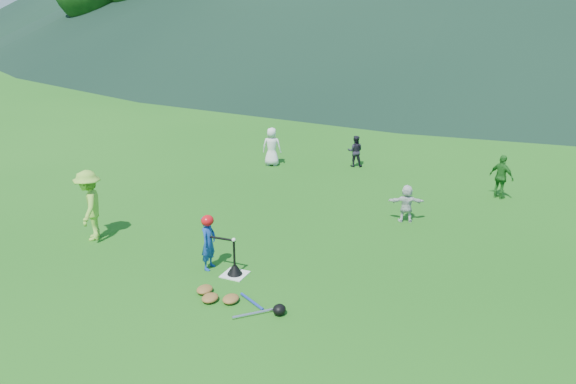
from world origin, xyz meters
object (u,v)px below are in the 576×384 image
object	(u,v)px
home_plate	(235,274)
fielder_b	(355,151)
equipment_pile	(230,299)
fielder_c	(501,177)
batting_tee	(235,269)
batter_child	(209,243)
fielder_a	(272,147)
adult_coach	(90,205)
fielder_d	(406,203)

from	to	relation	value
home_plate	fielder_b	size ratio (longest dim) A/B	0.45
equipment_pile	fielder_c	bearing A→B (deg)	63.43
fielder_b	fielder_c	size ratio (longest dim) A/B	0.84
home_plate	batting_tee	distance (m)	0.12
batter_child	fielder_a	size ratio (longest dim) A/B	0.90
home_plate	batter_child	bearing A→B (deg)	175.55
fielder_a	equipment_pile	xyz separation A→B (m)	(3.04, -7.97, -0.54)
batting_tee	fielder_b	bearing A→B (deg)	91.09
home_plate	fielder_a	xyz separation A→B (m)	(-2.60, 7.03, 0.60)
fielder_a	equipment_pile	world-z (taller)	fielder_a
adult_coach	fielder_b	size ratio (longest dim) A/B	1.58
home_plate	batter_child	size ratio (longest dim) A/B	0.41
fielder_c	equipment_pile	xyz separation A→B (m)	(-3.83, -7.66, -0.52)
fielder_b	home_plate	bearing A→B (deg)	73.62
fielder_b	batting_tee	size ratio (longest dim) A/B	1.46
home_plate	fielder_d	xyz separation A→B (m)	(2.37, 4.07, 0.45)
fielder_d	equipment_pile	distance (m)	5.38
fielder_b	adult_coach	bearing A→B (deg)	47.88
fielder_b	fielder_d	xyz separation A→B (m)	(2.52, -3.92, -0.04)
fielder_c	fielder_b	bearing A→B (deg)	13.03
batting_tee	adult_coach	bearing A→B (deg)	176.52
fielder_b	batting_tee	bearing A→B (deg)	73.62
fielder_c	fielder_d	bearing A→B (deg)	83.39
fielder_b	fielder_c	bearing A→B (deg)	146.59
fielder_d	fielder_b	bearing A→B (deg)	-77.90
home_plate	fielder_b	xyz separation A→B (m)	(-0.15, 7.98, 0.49)
adult_coach	fielder_a	distance (m)	6.90
fielder_a	fielder_b	bearing A→B (deg)	-174.93
fielder_c	adult_coach	bearing A→B (deg)	68.11
fielder_a	fielder_b	xyz separation A→B (m)	(2.45, 0.96, -0.11)
adult_coach	batting_tee	world-z (taller)	adult_coach
adult_coach	fielder_c	world-z (taller)	adult_coach
fielder_a	fielder_b	distance (m)	2.63
fielder_a	fielder_d	xyz separation A→B (m)	(4.97, -2.96, -0.15)
home_plate	batting_tee	size ratio (longest dim) A/B	0.66
home_plate	equipment_pile	size ratio (longest dim) A/B	0.25
fielder_b	equipment_pile	size ratio (longest dim) A/B	0.55
fielder_b	fielder_d	distance (m)	4.66
batting_tee	fielder_d	bearing A→B (deg)	59.76
adult_coach	equipment_pile	bearing A→B (deg)	41.53
home_plate	adult_coach	world-z (taller)	adult_coach
batter_child	fielder_c	world-z (taller)	fielder_c
adult_coach	batting_tee	size ratio (longest dim) A/B	2.31
home_plate	fielder_a	bearing A→B (deg)	110.29
home_plate	batter_child	world-z (taller)	batter_child
batter_child	fielder_c	bearing A→B (deg)	-38.99
fielder_b	batting_tee	world-z (taller)	fielder_b
home_plate	fielder_c	world-z (taller)	fielder_c
home_plate	batter_child	xyz separation A→B (m)	(-0.59, 0.05, 0.54)
fielder_a	fielder_c	distance (m)	6.88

